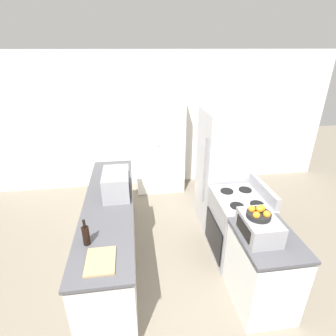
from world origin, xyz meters
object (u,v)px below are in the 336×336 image
toaster_oven (259,227)px  fruit_bowl (259,213)px  pantry_cabinet (159,141)px  microwave (116,184)px  stove (238,226)px  refrigerator (224,170)px  wine_bottle (86,235)px

toaster_oven → fruit_bowl: size_ratio=1.89×
toaster_oven → fruit_bowl: fruit_bowl is taller
pantry_cabinet → microwave: 1.84m
stove → refrigerator: (0.03, 0.77, 0.47)m
stove → microwave: 1.70m
fruit_bowl → refrigerator: bearing=83.3°
microwave → toaster_oven: microwave is taller
refrigerator → microwave: 1.67m
stove → fruit_bowl: bearing=-101.6°
pantry_cabinet → stove: bearing=-67.4°
fruit_bowl → microwave: bearing=144.3°
refrigerator → fruit_bowl: size_ratio=7.76×
wine_bottle → stove: bearing=18.4°
microwave → pantry_cabinet: bearing=66.4°
refrigerator → wine_bottle: size_ratio=6.56×
stove → microwave: (-1.57, 0.31, 0.59)m
pantry_cabinet → refrigerator: 1.50m
refrigerator → toaster_oven: (-0.16, -1.50, 0.08)m
microwave → stove: bearing=-11.1°
refrigerator → toaster_oven: size_ratio=4.10×
microwave → wine_bottle: size_ratio=1.85×
pantry_cabinet → stove: pantry_cabinet is taller
stove → toaster_oven: bearing=-100.0°
refrigerator → microwave: bearing=-163.7°
stove → refrigerator: size_ratio=0.57×
refrigerator → wine_bottle: (-1.86, -1.38, 0.08)m
wine_bottle → fruit_bowl: size_ratio=1.18×
stove → pantry_cabinet: bearing=112.6°
stove → toaster_oven: size_ratio=2.34×
toaster_oven → fruit_bowl: 0.16m
refrigerator → stove: bearing=-92.2°
fruit_bowl → toaster_oven: bearing=-42.9°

